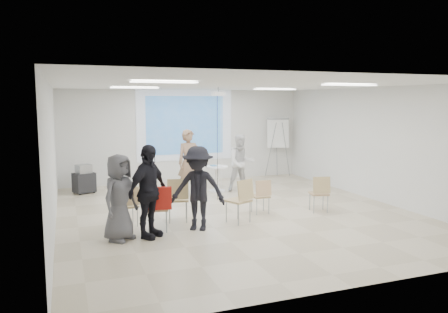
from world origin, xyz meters
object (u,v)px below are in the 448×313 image
object	(u,v)px
chair_left_inner	(178,196)
laptop	(178,197)
pedestal_table	(217,177)
audience_mid	(198,183)
chair_center	(241,197)
player_left	(189,158)
av_cart	(84,180)
chair_left_mid	(158,205)
audience_outer	(119,192)
flipchart_easel	(278,133)
chair_right_far	(320,191)
audience_left	(148,185)
chair_far_left	(128,203)
chair_right_inner	(262,194)
player_right	(241,160)

from	to	relation	value
chair_left_inner	laptop	size ratio (longest dim) A/B	2.73
chair_left_inner	laptop	bearing A→B (deg)	92.55
pedestal_table	audience_mid	distance (m)	3.84
pedestal_table	chair_center	size ratio (longest dim) A/B	0.81
player_left	av_cart	xyz separation A→B (m)	(-2.76, 1.36, -0.67)
chair_left_mid	audience_outer	size ratio (longest dim) A/B	0.50
chair_left_inner	flipchart_easel	distance (m)	6.63
pedestal_table	chair_left_inner	world-z (taller)	chair_left_inner
chair_right_far	audience_left	xyz separation A→B (m)	(-4.17, -0.52, 0.52)
pedestal_table	chair_right_far	world-z (taller)	chair_right_far
laptop	av_cart	bearing A→B (deg)	-51.20
chair_left_mid	audience_mid	distance (m)	0.93
chair_left_inner	chair_far_left	bearing A→B (deg)	-167.17
chair_far_left	chair_left_mid	xyz separation A→B (m)	(0.50, -0.57, 0.04)
player_left	pedestal_table	bearing A→B (deg)	7.45
chair_far_left	player_left	bearing A→B (deg)	42.37
laptop	audience_left	bearing A→B (deg)	63.21
chair_far_left	flipchart_easel	size ratio (longest dim) A/B	0.42
flipchart_easel	pedestal_table	bearing A→B (deg)	-130.72
player_left	audience_left	bearing A→B (deg)	-122.39
chair_right_inner	audience_outer	xyz separation A→B (m)	(-3.35, -0.85, 0.44)
chair_right_far	flipchart_easel	bearing A→B (deg)	88.67
chair_left_mid	audience_left	world-z (taller)	audience_left
player_left	chair_right_far	xyz separation A→B (m)	(2.39, -2.89, -0.53)
chair_left_mid	laptop	size ratio (longest dim) A/B	2.57
chair_far_left	audience_left	distance (m)	1.06
audience_outer	chair_left_mid	bearing A→B (deg)	-23.21
audience_left	audience_mid	xyz separation A→B (m)	(1.05, 0.17, -0.06)
chair_center	audience_mid	distance (m)	1.10
audience_left	pedestal_table	bearing A→B (deg)	11.68
laptop	flipchart_easel	bearing A→B (deg)	-123.48
audience_mid	av_cart	bearing A→B (deg)	143.54
av_cart	pedestal_table	bearing A→B (deg)	-40.63
chair_right_far	audience_outer	size ratio (longest dim) A/B	0.47
player_left	audience_left	size ratio (longest dim) A/B	1.01
chair_left_inner	audience_outer	size ratio (longest dim) A/B	0.53
chair_left_mid	flipchart_easel	xyz separation A→B (m)	(5.31, 5.10, 0.98)
pedestal_table	av_cart	bearing A→B (deg)	162.37
chair_far_left	chair_right_inner	size ratio (longest dim) A/B	1.06
laptop	audience_left	distance (m)	1.37
pedestal_table	chair_left_inner	bearing A→B (deg)	-124.17
flipchart_easel	av_cart	bearing A→B (deg)	-157.05
chair_left_mid	chair_center	world-z (taller)	chair_center
chair_center	chair_left_mid	bearing A→B (deg)	155.84
chair_right_inner	chair_right_far	xyz separation A→B (m)	(1.36, -0.35, 0.04)
chair_left_mid	chair_right_inner	size ratio (longest dim) A/B	1.13
audience_left	player_right	bearing A→B (deg)	4.01
chair_right_inner	av_cart	bearing A→B (deg)	135.49
chair_left_inner	chair_right_inner	bearing A→B (deg)	13.44
pedestal_table	flipchart_easel	bearing A→B (deg)	31.89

